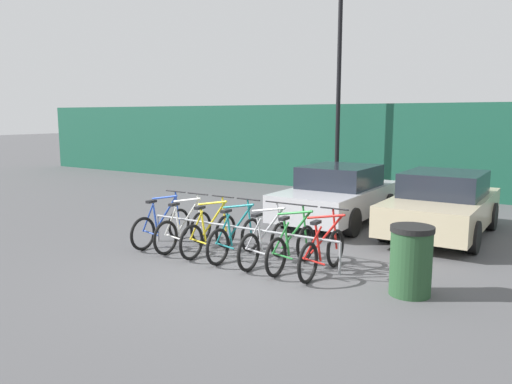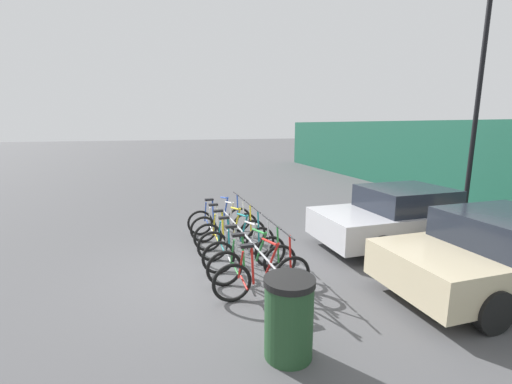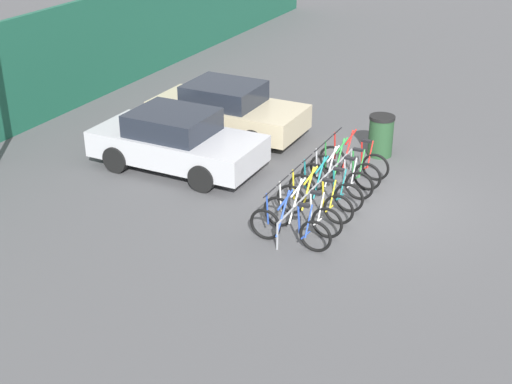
{
  "view_description": "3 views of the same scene",
  "coord_description": "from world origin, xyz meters",
  "px_view_note": "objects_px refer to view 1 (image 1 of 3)",
  "views": [
    {
      "loc": [
        4.5,
        -6.77,
        2.61
      ],
      "look_at": [
        -1.26,
        2.17,
        0.97
      ],
      "focal_mm": 35.0,
      "sensor_mm": 36.0,
      "label": 1
    },
    {
      "loc": [
        6.11,
        -1.15,
        2.83
      ],
      "look_at": [
        -1.72,
        1.28,
        1.21
      ],
      "focal_mm": 24.0,
      "sensor_mm": 36.0,
      "label": 2
    },
    {
      "loc": [
        -13.41,
        -4.25,
        6.94
      ],
      "look_at": [
        -2.1,
        1.45,
        0.77
      ],
      "focal_mm": 50.0,
      "sensor_mm": 36.0,
      "label": 3
    }
  ],
  "objects_px": {
    "bicycle_white": "(184,230)",
    "bicycle_red": "(322,252)",
    "bicycle_blue": "(162,226)",
    "bicycle_teal": "(235,238)",
    "car_silver": "(338,195)",
    "car_beige": "(442,204)",
    "bicycle_yellow": "(209,234)",
    "trash_bin": "(411,260)",
    "lamp_post": "(339,81)",
    "bicycle_silver": "(265,243)",
    "bike_rack": "(238,230)",
    "bicycle_green": "(292,247)"
  },
  "relations": [
    {
      "from": "bicycle_blue",
      "to": "bicycle_teal",
      "type": "relative_size",
      "value": 1.0
    },
    {
      "from": "bicycle_blue",
      "to": "car_beige",
      "type": "height_order",
      "value": "car_beige"
    },
    {
      "from": "bicycle_green",
      "to": "car_silver",
      "type": "relative_size",
      "value": 0.42
    },
    {
      "from": "bicycle_silver",
      "to": "bicycle_red",
      "type": "xyz_separation_m",
      "value": [
        1.11,
        0.0,
        0.0
      ]
    },
    {
      "from": "bicycle_blue",
      "to": "bicycle_white",
      "type": "relative_size",
      "value": 1.0
    },
    {
      "from": "car_silver",
      "to": "bike_rack",
      "type": "bearing_deg",
      "value": -95.49
    },
    {
      "from": "bicycle_silver",
      "to": "lamp_post",
      "type": "distance_m",
      "value": 8.91
    },
    {
      "from": "bicycle_white",
      "to": "lamp_post",
      "type": "relative_size",
      "value": 0.25
    },
    {
      "from": "trash_bin",
      "to": "car_silver",
      "type": "bearing_deg",
      "value": 125.57
    },
    {
      "from": "bicycle_white",
      "to": "car_beige",
      "type": "bearing_deg",
      "value": 46.91
    },
    {
      "from": "bicycle_white",
      "to": "lamp_post",
      "type": "xyz_separation_m",
      "value": [
        -0.26,
        7.97,
        3.34
      ]
    },
    {
      "from": "bike_rack",
      "to": "lamp_post",
      "type": "height_order",
      "value": "lamp_post"
    },
    {
      "from": "bicycle_blue",
      "to": "car_beige",
      "type": "relative_size",
      "value": 0.42
    },
    {
      "from": "bicycle_white",
      "to": "bicycle_yellow",
      "type": "distance_m",
      "value": 0.63
    },
    {
      "from": "car_beige",
      "to": "lamp_post",
      "type": "distance_m",
      "value": 6.64
    },
    {
      "from": "trash_bin",
      "to": "bicycle_red",
      "type": "bearing_deg",
      "value": 173.73
    },
    {
      "from": "car_silver",
      "to": "bicycle_blue",
      "type": "bearing_deg",
      "value": -118.82
    },
    {
      "from": "bicycle_yellow",
      "to": "bicycle_silver",
      "type": "distance_m",
      "value": 1.25
    },
    {
      "from": "car_silver",
      "to": "bicycle_green",
      "type": "bearing_deg",
      "value": -77.75
    },
    {
      "from": "bicycle_silver",
      "to": "bicycle_white",
      "type": "bearing_deg",
      "value": 179.43
    },
    {
      "from": "car_beige",
      "to": "trash_bin",
      "type": "distance_m",
      "value": 4.1
    },
    {
      "from": "bicycle_green",
      "to": "trash_bin",
      "type": "bearing_deg",
      "value": -8.19
    },
    {
      "from": "car_beige",
      "to": "trash_bin",
      "type": "relative_size",
      "value": 3.93
    },
    {
      "from": "bicycle_yellow",
      "to": "lamp_post",
      "type": "xyz_separation_m",
      "value": [
        -0.89,
        7.97,
        3.34
      ]
    },
    {
      "from": "bicycle_yellow",
      "to": "lamp_post",
      "type": "height_order",
      "value": "lamp_post"
    },
    {
      "from": "bicycle_teal",
      "to": "car_silver",
      "type": "relative_size",
      "value": 0.42
    },
    {
      "from": "bicycle_yellow",
      "to": "bicycle_silver",
      "type": "bearing_deg",
      "value": 1.23
    },
    {
      "from": "car_silver",
      "to": "lamp_post",
      "type": "bearing_deg",
      "value": 114.24
    },
    {
      "from": "bike_rack",
      "to": "bicycle_blue",
      "type": "xyz_separation_m",
      "value": [
        -1.79,
        -0.15,
        -0.11
      ]
    },
    {
      "from": "bicycle_silver",
      "to": "bicycle_green",
      "type": "relative_size",
      "value": 1.0
    },
    {
      "from": "bike_rack",
      "to": "trash_bin",
      "type": "height_order",
      "value": "trash_bin"
    },
    {
      "from": "car_silver",
      "to": "car_beige",
      "type": "relative_size",
      "value": 1.0
    },
    {
      "from": "bicycle_white",
      "to": "bicycle_silver",
      "type": "bearing_deg",
      "value": 2.7
    },
    {
      "from": "bicycle_silver",
      "to": "bicycle_red",
      "type": "height_order",
      "value": "same"
    },
    {
      "from": "bicycle_silver",
      "to": "trash_bin",
      "type": "distance_m",
      "value": 2.61
    },
    {
      "from": "bicycle_white",
      "to": "bicycle_teal",
      "type": "distance_m",
      "value": 1.23
    },
    {
      "from": "bicycle_green",
      "to": "car_beige",
      "type": "bearing_deg",
      "value": 64.04
    },
    {
      "from": "bike_rack",
      "to": "bicycle_red",
      "type": "distance_m",
      "value": 1.8
    },
    {
      "from": "bicycle_white",
      "to": "bicycle_red",
      "type": "height_order",
      "value": "same"
    },
    {
      "from": "bicycle_blue",
      "to": "bicycle_silver",
      "type": "bearing_deg",
      "value": 2.0
    },
    {
      "from": "bicycle_white",
      "to": "bicycle_red",
      "type": "distance_m",
      "value": 2.99
    },
    {
      "from": "bicycle_white",
      "to": "bicycle_teal",
      "type": "bearing_deg",
      "value": 2.7
    },
    {
      "from": "bicycle_teal",
      "to": "lamp_post",
      "type": "height_order",
      "value": "lamp_post"
    },
    {
      "from": "bike_rack",
      "to": "trash_bin",
      "type": "xyz_separation_m",
      "value": [
        3.28,
        -0.31,
        0.03
      ]
    },
    {
      "from": "bicycle_silver",
      "to": "lamp_post",
      "type": "xyz_separation_m",
      "value": [
        -2.14,
        7.97,
        3.34
      ]
    },
    {
      "from": "bicycle_red",
      "to": "trash_bin",
      "type": "height_order",
      "value": "bicycle_red"
    },
    {
      "from": "bicycle_blue",
      "to": "bicycle_red",
      "type": "bearing_deg",
      "value": 2.0
    },
    {
      "from": "bicycle_white",
      "to": "bicycle_teal",
      "type": "xyz_separation_m",
      "value": [
        1.23,
        0.0,
        0.0
      ]
    },
    {
      "from": "bicycle_white",
      "to": "bicycle_yellow",
      "type": "height_order",
      "value": "same"
    },
    {
      "from": "bicycle_white",
      "to": "bicycle_teal",
      "type": "relative_size",
      "value": 1.0
    }
  ]
}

